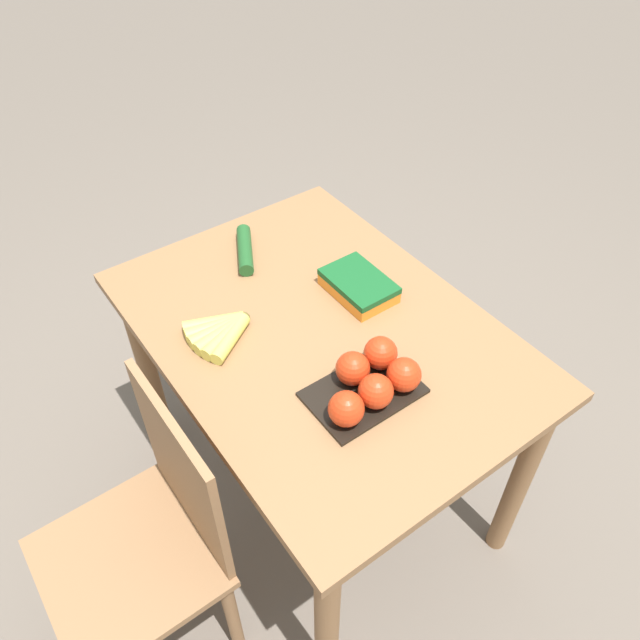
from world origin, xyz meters
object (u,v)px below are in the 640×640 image
(cucumber_near, at_px, (246,249))
(chair, at_px, (150,542))
(tomato_pack, at_px, (371,381))
(carrot_bag, at_px, (359,284))
(banana_bunch, at_px, (221,331))

(cucumber_near, bearing_deg, chair, 128.97)
(tomato_pack, relative_size, carrot_bag, 1.32)
(chair, bearing_deg, banana_bunch, 121.53)
(carrot_bag, distance_m, cucumber_near, 0.37)
(tomato_pack, height_order, cucumber_near, tomato_pack)
(carrot_bag, relative_size, cucumber_near, 1.03)
(cucumber_near, bearing_deg, carrot_bag, -153.26)
(chair, distance_m, banana_bunch, 0.55)
(tomato_pack, xyz_separation_m, cucumber_near, (0.63, -0.04, -0.02))
(chair, height_order, carrot_bag, chair)
(chair, relative_size, banana_bunch, 4.94)
(chair, distance_m, carrot_bag, 0.86)
(cucumber_near, bearing_deg, tomato_pack, 176.79)
(carrot_bag, xyz_separation_m, cucumber_near, (0.33, 0.17, -0.01))
(chair, xyz_separation_m, banana_bunch, (0.23, -0.38, 0.33))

